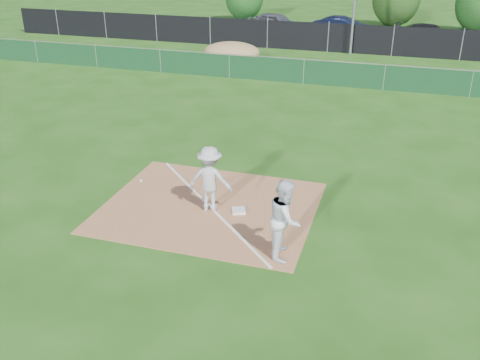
{
  "coord_description": "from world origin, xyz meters",
  "views": [
    {
      "loc": [
        4.86,
        -11.74,
        7.37
      ],
      "look_at": [
        0.92,
        1.0,
        1.0
      ],
      "focal_mm": 40.0,
      "sensor_mm": 36.0,
      "label": 1
    }
  ],
  "objects_px": {
    "first_base": "(239,211)",
    "car_left": "(276,23)",
    "car_right": "(431,35)",
    "play_at_first": "(210,179)",
    "runner": "(285,219)",
    "car_mid": "(343,28)"
  },
  "relations": [
    {
      "from": "first_base",
      "to": "car_left",
      "type": "bearing_deg",
      "value": 101.53
    },
    {
      "from": "runner",
      "to": "car_left",
      "type": "relative_size",
      "value": 0.45
    },
    {
      "from": "car_left",
      "to": "car_mid",
      "type": "bearing_deg",
      "value": -82.05
    },
    {
      "from": "play_at_first",
      "to": "car_left",
      "type": "distance_m",
      "value": 27.68
    },
    {
      "from": "car_right",
      "to": "runner",
      "type": "bearing_deg",
      "value": 175.95
    },
    {
      "from": "car_mid",
      "to": "runner",
      "type": "bearing_deg",
      "value": -170.98
    },
    {
      "from": "play_at_first",
      "to": "car_mid",
      "type": "relative_size",
      "value": 0.57
    },
    {
      "from": "play_at_first",
      "to": "runner",
      "type": "height_order",
      "value": "runner"
    },
    {
      "from": "first_base",
      "to": "runner",
      "type": "distance_m",
      "value": 2.6
    },
    {
      "from": "first_base",
      "to": "car_right",
      "type": "relative_size",
      "value": 0.08
    },
    {
      "from": "car_right",
      "to": "car_mid",
      "type": "bearing_deg",
      "value": 88.03
    },
    {
      "from": "play_at_first",
      "to": "car_left",
      "type": "xyz_separation_m",
      "value": [
        -4.73,
        27.27,
        -0.2
      ]
    },
    {
      "from": "play_at_first",
      "to": "runner",
      "type": "bearing_deg",
      "value": -32.88
    },
    {
      "from": "first_base",
      "to": "car_mid",
      "type": "xyz_separation_m",
      "value": [
        -0.52,
        26.61,
        0.71
      ]
    },
    {
      "from": "car_left",
      "to": "car_right",
      "type": "distance_m",
      "value": 11.01
    },
    {
      "from": "play_at_first",
      "to": "runner",
      "type": "distance_m",
      "value": 3.0
    },
    {
      "from": "car_mid",
      "to": "car_right",
      "type": "xyz_separation_m",
      "value": [
        5.92,
        -0.57,
        -0.07
      ]
    },
    {
      "from": "car_left",
      "to": "car_mid",
      "type": "height_order",
      "value": "car_left"
    },
    {
      "from": "car_left",
      "to": "car_right",
      "type": "relative_size",
      "value": 0.95
    },
    {
      "from": "car_right",
      "to": "play_at_first",
      "type": "bearing_deg",
      "value": 170.15
    },
    {
      "from": "runner",
      "to": "first_base",
      "type": "bearing_deg",
      "value": 35.96
    },
    {
      "from": "play_at_first",
      "to": "car_mid",
      "type": "bearing_deg",
      "value": 89.37
    }
  ]
}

